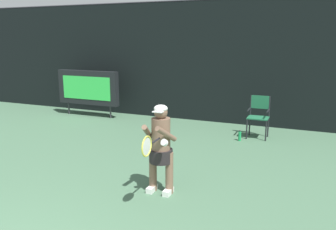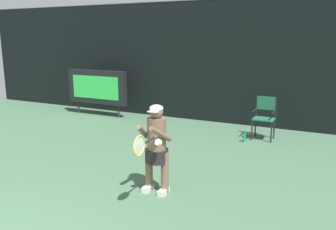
{
  "view_description": "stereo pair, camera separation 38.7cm",
  "coord_description": "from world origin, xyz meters",
  "px_view_note": "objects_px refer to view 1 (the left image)",
  "views": [
    {
      "loc": [
        3.19,
        -1.79,
        2.55
      ],
      "look_at": [
        0.57,
        4.44,
        1.05
      ],
      "focal_mm": 37.42,
      "sensor_mm": 36.0,
      "label": 1
    },
    {
      "loc": [
        3.55,
        -1.64,
        2.55
      ],
      "look_at": [
        0.57,
        4.44,
        1.05
      ],
      "focal_mm": 37.42,
      "sensor_mm": 36.0,
      "label": 2
    }
  ],
  "objects_px": {
    "umpire_chair": "(259,114)",
    "tennis_player": "(161,145)",
    "scoreboard": "(88,88)",
    "tennis_racket": "(147,146)",
    "water_bottle": "(240,136)"
  },
  "relations": [
    {
      "from": "umpire_chair",
      "to": "tennis_player",
      "type": "bearing_deg",
      "value": -103.77
    },
    {
      "from": "scoreboard",
      "to": "umpire_chair",
      "type": "distance_m",
      "value": 5.57
    },
    {
      "from": "water_bottle",
      "to": "tennis_player",
      "type": "relative_size",
      "value": 0.18
    },
    {
      "from": "tennis_player",
      "to": "umpire_chair",
      "type": "bearing_deg",
      "value": 76.23
    },
    {
      "from": "umpire_chair",
      "to": "tennis_racket",
      "type": "bearing_deg",
      "value": -100.74
    },
    {
      "from": "umpire_chair",
      "to": "tennis_player",
      "type": "height_order",
      "value": "tennis_player"
    },
    {
      "from": "scoreboard",
      "to": "tennis_player",
      "type": "xyz_separation_m",
      "value": [
        4.57,
        -4.42,
        -0.13
      ]
    },
    {
      "from": "umpire_chair",
      "to": "scoreboard",
      "type": "bearing_deg",
      "value": 175.81
    },
    {
      "from": "umpire_chair",
      "to": "water_bottle",
      "type": "relative_size",
      "value": 4.08
    },
    {
      "from": "scoreboard",
      "to": "tennis_racket",
      "type": "relative_size",
      "value": 3.65
    },
    {
      "from": "tennis_racket",
      "to": "tennis_player",
      "type": "bearing_deg",
      "value": 117.03
    },
    {
      "from": "umpire_chair",
      "to": "tennis_player",
      "type": "relative_size",
      "value": 0.72
    },
    {
      "from": "scoreboard",
      "to": "tennis_player",
      "type": "distance_m",
      "value": 6.35
    },
    {
      "from": "tennis_player",
      "to": "water_bottle",
      "type": "bearing_deg",
      "value": 79.98
    },
    {
      "from": "scoreboard",
      "to": "umpire_chair",
      "type": "bearing_deg",
      "value": -4.19
    }
  ]
}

